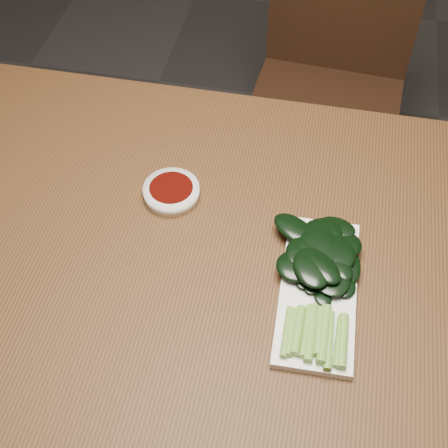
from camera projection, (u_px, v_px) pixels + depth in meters
The scene contains 6 objects.
ground at pixel (230, 421), 1.63m from camera, with size 6.00×6.00×0.00m, color #2B2828.
table at pixel (233, 273), 1.10m from camera, with size 1.40×0.80×0.75m.
chair_far at pixel (330, 79), 1.76m from camera, with size 0.44×0.44×0.89m.
sauce_bowl at pixel (171, 192), 1.11m from camera, with size 0.10×0.10×0.03m.
serving_plate at pixel (318, 291), 0.99m from camera, with size 0.13×0.29×0.01m.
gai_lan at pixel (319, 267), 0.99m from camera, with size 0.17×0.29×0.03m.
Camera 1 is at (0.11, -0.62, 1.59)m, focal length 50.00 mm.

